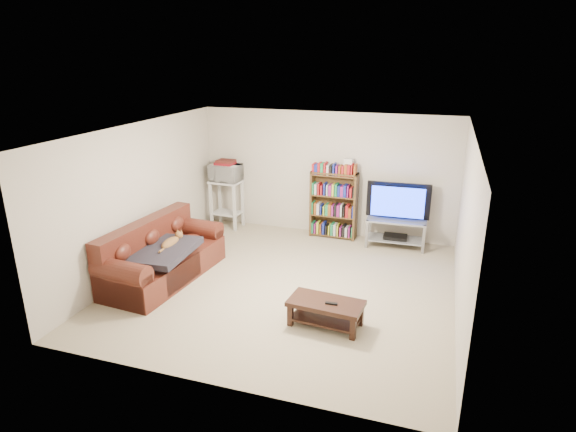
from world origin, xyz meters
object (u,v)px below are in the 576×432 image
at_px(sofa, 160,259).
at_px(coffee_table, 326,309).
at_px(tv_stand, 396,228).
at_px(bookshelf, 334,204).

xyz_separation_m(sofa, coffee_table, (2.85, -0.59, -0.08)).
bearing_deg(tv_stand, coffee_table, -102.46).
relative_size(sofa, coffee_table, 2.21).
height_order(sofa, bookshelf, bookshelf).
distance_m(coffee_table, bookshelf, 3.32).
distance_m(coffee_table, tv_stand, 3.13).
bearing_deg(coffee_table, tv_stand, 84.65).
xyz_separation_m(sofa, tv_stand, (3.43, 2.49, 0.04)).
bearing_deg(coffee_table, bookshelf, 106.51).
xyz_separation_m(sofa, bookshelf, (2.21, 2.64, 0.34)).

